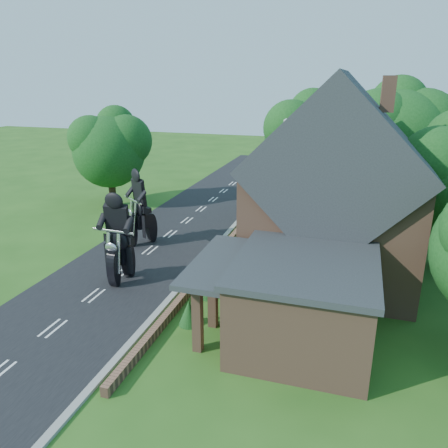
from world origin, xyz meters
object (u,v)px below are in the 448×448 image
(house, at_px, (334,194))
(annex, at_px, (300,300))
(garden_wall, at_px, (212,262))
(motorcycle_follow, at_px, (142,233))
(motorcycle_lead, at_px, (121,269))

(house, bearing_deg, annex, -95.24)
(annex, bearing_deg, house, 84.76)
(garden_wall, relative_size, motorcycle_follow, 14.29)
(house, bearing_deg, motorcycle_follow, 175.75)
(garden_wall, relative_size, motorcycle_lead, 14.50)
(garden_wall, relative_size, house, 2.15)
(motorcycle_lead, bearing_deg, house, -154.20)
(garden_wall, height_order, motorcycle_lead, motorcycle_lead)
(garden_wall, distance_m, motorcycle_lead, 4.98)
(annex, bearing_deg, motorcycle_lead, 164.48)
(house, xyz_separation_m, motorcycle_follow, (-11.43, 0.85, -3.63))
(house, xyz_separation_m, annex, (-0.62, -6.80, -2.58))
(house, distance_m, motorcycle_follow, 12.02)
(garden_wall, bearing_deg, motorcycle_follow, 160.55)
(motorcycle_lead, bearing_deg, motorcycle_follow, -70.97)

